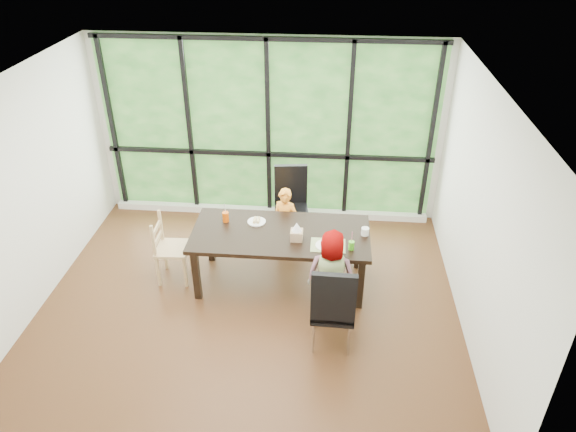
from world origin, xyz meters
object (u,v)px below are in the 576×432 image
Objects in this scene: green_cup at (351,245)px; chair_interior_leather at (333,304)px; plate_far at (257,222)px; tissue_box at (297,235)px; dining_table at (281,258)px; orange_cup at (226,217)px; chair_end_beech at (173,249)px; white_mug at (365,231)px; chair_window_leather at (291,206)px; child_older at (332,275)px; plate_near at (326,246)px; child_toddler at (285,223)px.

chair_interior_leather is at bearing -104.37° from green_cup.
tissue_box is (0.53, -0.34, 0.05)m from plate_far.
plate_far is at bearing 147.05° from dining_table.
orange_cup is at bearing 164.37° from dining_table.
chair_end_beech is 9.55× the size of white_mug.
chair_window_leather is 2.11m from chair_interior_leather.
green_cup is (0.80, -1.28, 0.26)m from chair_window_leather.
chair_end_beech is at bearing -8.94° from child_older.
chair_interior_leather reaches higher than white_mug.
white_mug is (1.73, -0.16, -0.02)m from orange_cup.
orange_cup is (-1.27, 0.44, 0.06)m from plate_near.
chair_interior_leather reaches higher than child_toddler.
orange_cup is 1.74m from white_mug.
child_older is (0.64, -1.17, 0.06)m from child_toddler.
chair_end_beech is 0.78m from orange_cup.
child_toddler is at bearing -104.41° from chair_window_leather.
tissue_box is at bearing -33.04° from plate_far.
tissue_box reaches higher than green_cup.
plate_near is at bearing 172.37° from green_cup.
chair_window_leather is 1.18m from tissue_box.
plate_far is 1.79× the size of orange_cup.
child_older is at bearing -107.24° from chair_end_beech.
green_cup is at bearing -65.28° from chair_window_leather.
plate_near is (-0.08, 0.32, 0.19)m from child_older.
green_cup is at bearing -17.18° from orange_cup.
dining_table is 2.00× the size of chair_interior_leather.
chair_end_beech is 0.79× the size of child_older.
plate_near is (1.92, -0.21, 0.31)m from chair_end_beech.
green_cup is at bearing -98.88° from chair_end_beech.
green_cup is at bearing -22.79° from plate_far.
dining_table is 0.87m from child_older.
tissue_box is (0.21, -0.74, 0.31)m from child_toddler.
chair_interior_leather is (0.66, -1.02, 0.17)m from dining_table.
chair_window_leather reaches higher than child_toddler.
chair_end_beech is at bearing -167.07° from plate_far.
child_toddler reaches higher than green_cup.
chair_end_beech is at bearing -137.22° from child_toddler.
orange_cup is at bearing -178.48° from plate_far.
chair_interior_leather is 1.03m from tissue_box.
chair_interior_leather is at bearing -80.29° from chair_window_leather.
tissue_box is at bearing -89.39° from chair_window_leather.
child_toddler reaches higher than plate_near.
chair_end_beech is 1.11m from plate_far.
chair_end_beech is at bearing 173.63° from plate_near.
plate_near is at bearing -19.28° from orange_cup.
white_mug is at bearing -5.31° from orange_cup.
chair_window_leather is 1.14m from orange_cup.
child_toddler reaches higher than white_mug.
chair_interior_leather reaches higher than tissue_box.
child_older reaches higher than tissue_box.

